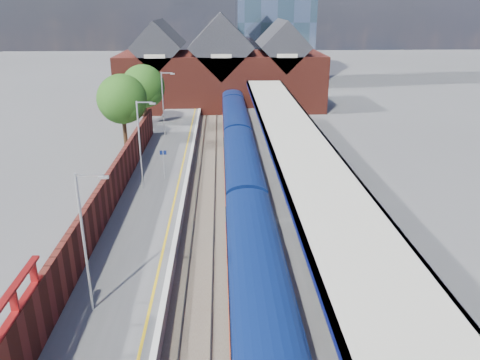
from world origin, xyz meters
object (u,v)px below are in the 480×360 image
object	(u,v)px
lamp_post_c	(141,140)
platform_sign	(163,160)
train	(238,140)
lamp_post_b	(86,235)
parked_car_red	(384,326)
parked_car_blue	(389,274)
lamp_post_d	(164,100)
parked_car_dark	(384,270)

from	to	relation	value
lamp_post_c	platform_sign	xyz separation A→B (m)	(1.36, 2.00, -2.30)
train	lamp_post_b	world-z (taller)	lamp_post_b
lamp_post_c	parked_car_red	world-z (taller)	lamp_post_c
parked_car_blue	lamp_post_c	bearing A→B (deg)	27.84
lamp_post_b	lamp_post_d	distance (m)	32.00
lamp_post_c	parked_car_dark	bearing A→B (deg)	-43.49
parked_car_dark	parked_car_blue	xyz separation A→B (m)	(0.08, -0.49, 0.04)
train	platform_sign	distance (m)	10.00
lamp_post_d	parked_car_blue	xyz separation A→B (m)	(14.86, -30.52, -3.38)
lamp_post_b	lamp_post_d	world-z (taller)	same
lamp_post_b	platform_sign	world-z (taller)	lamp_post_b
lamp_post_b	platform_sign	size ratio (longest dim) A/B	2.80
platform_sign	parked_car_dark	world-z (taller)	platform_sign
train	lamp_post_c	world-z (taller)	lamp_post_c
train	lamp_post_b	size ratio (longest dim) A/B	9.42
train	parked_car_blue	xyz separation A→B (m)	(7.01, -24.10, -0.51)
parked_car_blue	parked_car_dark	bearing A→B (deg)	-8.55
platform_sign	parked_car_dark	bearing A→B (deg)	-50.05
platform_sign	parked_car_dark	size ratio (longest dim) A/B	0.63
parked_car_dark	parked_car_red	bearing A→B (deg)	-177.92
train	parked_car_dark	size ratio (longest dim) A/B	16.73
lamp_post_b	parked_car_red	xyz separation A→B (m)	(13.24, -2.62, -3.37)
lamp_post_c	parked_car_red	bearing A→B (deg)	-54.58
parked_car_blue	lamp_post_d	bearing A→B (deg)	8.13
lamp_post_c	lamp_post_d	bearing A→B (deg)	90.00
platform_sign	lamp_post_d	bearing A→B (deg)	95.56
lamp_post_d	platform_sign	xyz separation A→B (m)	(1.36, -14.00, -2.30)
lamp_post_b	lamp_post_c	bearing A→B (deg)	90.00
lamp_post_b	parked_car_blue	size ratio (longest dim) A/B	1.59
lamp_post_c	parked_car_blue	xyz separation A→B (m)	(14.86, -14.52, -3.38)
parked_car_red	parked_car_dark	xyz separation A→B (m)	(1.54, 4.60, -0.05)
train	parked_car_red	distance (m)	28.72
train	parked_car_dark	xyz separation A→B (m)	(6.93, -23.61, -0.55)
train	parked_car_blue	size ratio (longest dim) A/B	14.96
parked_car_dark	parked_car_blue	size ratio (longest dim) A/B	0.89
parked_car_blue	lamp_post_b	bearing A→B (deg)	77.87
lamp_post_c	parked_car_dark	distance (m)	20.66
parked_car_dark	platform_sign	bearing A→B (deg)	60.52
train	parked_car_blue	distance (m)	25.10
lamp_post_d	parked_car_dark	xyz separation A→B (m)	(14.78, -30.02, -3.42)
lamp_post_b	lamp_post_c	distance (m)	16.00
parked_car_dark	lamp_post_d	bearing A→B (deg)	46.79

